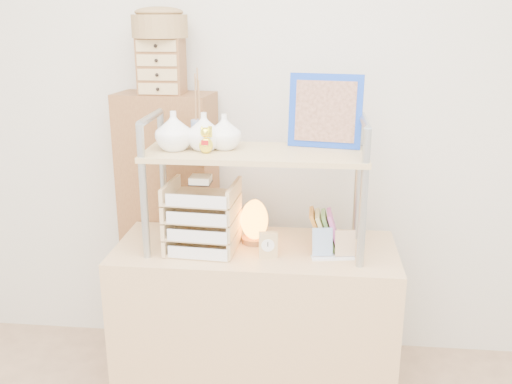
# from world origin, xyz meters

# --- Properties ---
(room_shell) EXTENTS (3.42, 3.41, 2.61)m
(room_shell) POSITION_xyz_m (0.00, 0.39, 1.69)
(room_shell) COLOR silver
(room_shell) RESTS_ON ground
(desk) EXTENTS (1.20, 0.50, 0.75)m
(desk) POSITION_xyz_m (0.00, 1.20, 0.38)
(desk) COLOR tan
(desk) RESTS_ON ground
(cabinet) EXTENTS (0.48, 0.29, 1.35)m
(cabinet) POSITION_xyz_m (-0.47, 1.57, 0.68)
(cabinet) COLOR brown
(cabinet) RESTS_ON ground
(hutch) EXTENTS (0.90, 0.34, 0.72)m
(hutch) POSITION_xyz_m (-0.07, 1.21, 1.18)
(hutch) COLOR #9AA2A8
(hutch) RESTS_ON desk
(letter_tray) EXTENTS (0.28, 0.27, 0.33)m
(letter_tray) POSITION_xyz_m (-0.22, 1.14, 0.88)
(letter_tray) COLOR tan
(letter_tray) RESTS_ON desk
(salt_lamp) EXTENTS (0.13, 0.12, 0.19)m
(salt_lamp) POSITION_xyz_m (-0.01, 1.25, 0.85)
(salt_lamp) COLOR brown
(salt_lamp) RESTS_ON desk
(desk_clock) EXTENTS (0.08, 0.04, 0.11)m
(desk_clock) POSITION_xyz_m (0.06, 1.10, 0.80)
(desk_clock) COLOR tan
(desk_clock) RESTS_ON desk
(postcard_stand) EXTENTS (0.18, 0.08, 0.13)m
(postcard_stand) POSITION_xyz_m (0.33, 1.12, 0.79)
(postcard_stand) COLOR white
(postcard_stand) RESTS_ON desk
(drawer_chest) EXTENTS (0.20, 0.16, 0.25)m
(drawer_chest) POSITION_xyz_m (-0.47, 1.55, 1.48)
(drawer_chest) COLOR brown
(drawer_chest) RESTS_ON cabinet
(woven_basket) EXTENTS (0.25, 0.25, 0.10)m
(woven_basket) POSITION_xyz_m (-0.47, 1.55, 1.65)
(woven_basket) COLOR olive
(woven_basket) RESTS_ON drawer_chest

